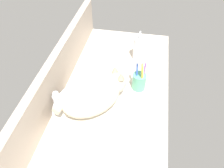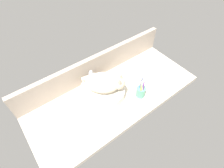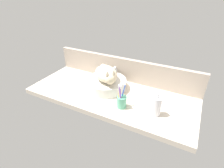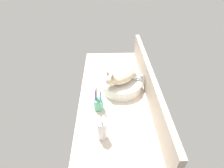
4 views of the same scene
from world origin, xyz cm
name	(u,v)px [view 3 (image 3 of 4)]	position (x,y,z in cm)	size (l,w,h in cm)	color
ground_plane	(111,95)	(0.00, 0.00, -2.00)	(132.83, 54.87, 4.00)	beige
backsplash_panel	(124,69)	(0.00, 25.64, 10.34)	(132.83, 3.60, 20.67)	#AD9E8E
sink_basin	(106,84)	(-7.04, 5.27, 4.06)	(33.14, 33.14, 8.11)	silver
cat	(107,74)	(-6.03, 4.35, 13.87)	(29.64, 29.75, 14.00)	beige
faucet	(114,73)	(-6.87, 19.70, 7.30)	(3.60, 11.81, 13.60)	silver
soap_dispenser	(157,106)	(38.97, -9.70, 6.92)	(5.93, 5.93, 16.91)	silver
toothbrush_cup	(122,101)	(15.13, -12.62, 5.11)	(6.80, 6.80, 18.71)	#5BB28E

